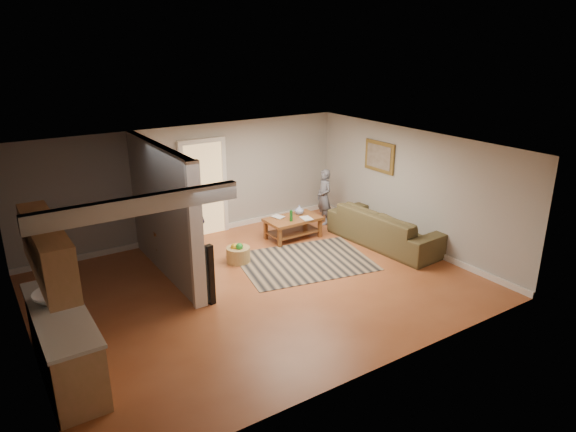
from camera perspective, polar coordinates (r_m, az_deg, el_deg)
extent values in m
plane|color=brown|center=(9.40, -3.18, -7.77)|extent=(7.50, 7.50, 0.00)
cube|color=#A4A19D|center=(11.49, -10.85, 3.68)|extent=(7.50, 0.04, 2.50)
cube|color=#A4A19D|center=(7.89, -27.74, -5.59)|extent=(0.04, 6.00, 2.50)
cube|color=#A4A19D|center=(11.15, 13.61, 3.01)|extent=(0.04, 6.00, 2.50)
cube|color=white|center=(8.56, -3.49, 7.30)|extent=(7.50, 6.00, 0.04)
cube|color=#A4A19D|center=(9.70, -13.81, 0.54)|extent=(0.15, 3.10, 2.50)
cube|color=white|center=(8.33, -10.16, -2.31)|extent=(0.22, 0.10, 2.50)
cube|color=white|center=(11.83, -10.44, -1.91)|extent=(7.50, 0.04, 0.12)
cube|color=white|center=(11.51, 13.05, -2.70)|extent=(0.04, 6.00, 0.12)
cube|color=#D8B272|center=(11.60, -9.31, 2.90)|extent=(0.90, 0.06, 2.10)
cube|color=#AF8550|center=(7.56, -23.61, -12.90)|extent=(0.60, 2.20, 0.90)
cube|color=beige|center=(7.33, -24.11, -9.77)|extent=(0.64, 2.24, 0.05)
cube|color=#AF8550|center=(6.97, -25.24, -3.43)|extent=(0.35, 2.00, 0.70)
imported|color=silver|center=(7.59, -24.54, -8.62)|extent=(0.54, 0.54, 0.19)
cube|color=#322516|center=(8.96, -12.18, 3.16)|extent=(0.03, 0.40, 0.34)
cube|color=#322516|center=(9.42, -13.30, 3.85)|extent=(0.03, 0.40, 0.34)
cube|color=#322516|center=(9.87, -14.32, 4.48)|extent=(0.03, 0.40, 0.34)
cube|color=brown|center=(11.69, 10.12, 6.52)|extent=(0.04, 0.90, 0.68)
cube|color=black|center=(10.35, 1.88, -5.07)|extent=(2.87, 2.34, 0.01)
imported|color=#4D3E26|center=(11.41, 10.68, -3.06)|extent=(1.22, 2.71, 0.77)
cube|color=brown|center=(11.39, 0.56, -0.35)|extent=(1.23, 0.72, 0.06)
cube|color=silver|center=(11.39, 0.56, -0.32)|extent=(0.77, 0.43, 0.02)
cube|color=brown|center=(11.49, 0.55, -1.73)|extent=(1.12, 0.62, 0.03)
cube|color=brown|center=(10.97, -0.94, -2.39)|extent=(0.07, 0.07, 0.45)
cube|color=brown|center=(11.54, 3.56, -1.29)|extent=(0.07, 0.07, 0.45)
cube|color=brown|center=(11.42, -2.49, -1.51)|extent=(0.07, 0.07, 0.45)
cube|color=brown|center=(11.97, 1.92, -0.49)|extent=(0.07, 0.07, 0.45)
imported|color=#273D90|center=(11.61, 1.26, 0.20)|extent=(0.21, 0.21, 0.21)
cylinder|color=#135519|center=(11.14, 0.35, 0.03)|extent=(0.07, 0.07, 0.24)
imported|color=#998C4C|center=(11.34, -1.45, -0.28)|extent=(0.27, 0.32, 0.03)
imported|color=#66594C|center=(11.27, 1.57, -0.39)|extent=(0.26, 0.33, 0.02)
cube|color=brown|center=(10.62, -13.71, -0.88)|extent=(0.74, 1.25, 0.05)
cube|color=brown|center=(10.73, -13.57, -2.49)|extent=(0.66, 1.14, 0.03)
cylinder|color=brown|center=(10.26, -14.13, -3.74)|extent=(0.05, 0.05, 0.72)
cylinder|color=brown|center=(11.21, -14.53, -1.79)|extent=(0.05, 0.05, 0.72)
cylinder|color=brown|center=(10.28, -12.51, -3.57)|extent=(0.05, 0.05, 0.72)
cylinder|color=brown|center=(11.22, -13.04, -1.63)|extent=(0.05, 0.05, 0.72)
imported|color=black|center=(10.61, -13.62, -0.74)|extent=(0.37, 0.94, 0.54)
cylinder|color=white|center=(10.17, -13.01, -1.04)|extent=(0.10, 0.10, 0.18)
cube|color=black|center=(8.67, -8.63, -6.49)|extent=(0.13, 0.13, 1.07)
cube|color=black|center=(10.01, -11.32, -2.81)|extent=(0.14, 0.14, 1.15)
cylinder|color=#A38346|center=(10.33, -5.55, -4.29)|extent=(0.48, 0.48, 0.31)
sphere|color=#B63C16|center=(10.33, -5.38, -3.36)|extent=(0.14, 0.14, 0.14)
sphere|color=gold|center=(10.25, -5.99, -3.44)|extent=(0.14, 0.14, 0.14)
sphere|color=#228B28|center=(10.21, -5.42, -3.40)|extent=(0.14, 0.14, 0.14)
imported|color=slate|center=(12.48, 3.96, -0.79)|extent=(0.38, 0.53, 1.33)
imported|color=#1F2041|center=(11.22, -10.12, -3.41)|extent=(0.63, 0.63, 1.03)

